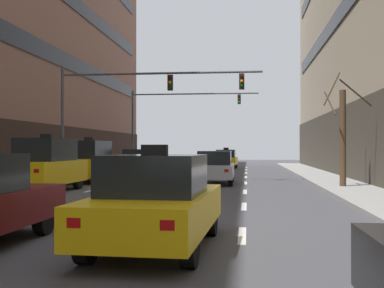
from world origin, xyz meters
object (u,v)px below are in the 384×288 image
Objects in this scene: car_driving_2 at (215,168)px; car_driving_5 at (137,161)px; taxi_driving_4 at (46,165)px; street_tree_0 at (343,135)px; taxi_driving_3 at (226,159)px; traffic_signal_1 at (171,112)px; taxi_driving_6 at (156,202)px; traffic_signal_0 at (133,96)px; taxi_driving_0 at (89,161)px.

car_driving_5 is (-6.50, 10.72, 0.02)m from car_driving_2.
street_tree_0 is at bearing 11.67° from taxi_driving_4.
taxi_driving_4 is 0.90× the size of street_tree_0.
taxi_driving_3 is 9.83m from car_driving_5.
street_tree_0 reaches higher than car_driving_5.
traffic_signal_1 is at bearing 105.72° from car_driving_2.
car_driving_2 is 15.72m from taxi_driving_6.
taxi_driving_4 is (-6.67, -5.09, 0.29)m from car_driving_2.
traffic_signal_0 reaches higher than car_driving_2.
taxi_driving_6 is (6.70, -16.19, -0.25)m from taxi_driving_0.
traffic_signal_0 is at bearing 160.24° from car_driving_2.
taxi_driving_0 is 0.41× the size of traffic_signal_0.
street_tree_0 is (6.01, -20.82, 1.58)m from taxi_driving_3.
taxi_driving_6 is 14.49m from street_tree_0.
taxi_driving_0 is at bearing 175.96° from car_driving_2.
car_driving_5 is at bearing 89.38° from taxi_driving_4.
taxi_driving_0 is 12.90m from street_tree_0.
street_tree_0 is at bearing -23.59° from car_driving_2.
taxi_driving_3 is at bearing 50.50° from car_driving_5.
taxi_driving_3 is 0.40× the size of traffic_signal_0.
taxi_driving_4 reaches higher than car_driving_5.
taxi_driving_0 is 1.00× the size of taxi_driving_6.
car_driving_2 is 0.97× the size of car_driving_5.
traffic_signal_1 is at bearing -179.28° from taxi_driving_3.
taxi_driving_0 is 0.90× the size of street_tree_0.
taxi_driving_3 is 24.26m from taxi_driving_4.
car_driving_2 is 19.41m from traffic_signal_1.
traffic_signal_1 reaches higher than taxi_driving_4.
taxi_driving_3 is 0.96× the size of taxi_driving_4.
traffic_signal_0 reaches higher than taxi_driving_4.
taxi_driving_3 reaches higher than car_driving_5.
car_driving_5 is at bearing 101.72° from traffic_signal_0.
traffic_signal_0 is 2.18× the size of street_tree_0.
traffic_signal_1 is at bearing 91.79° from traffic_signal_0.
traffic_signal_0 is at bearing -78.28° from car_driving_5.
taxi_driving_4 is at bearing -168.33° from street_tree_0.
taxi_driving_6 is (6.66, -10.63, -0.26)m from taxi_driving_4.
traffic_signal_1 is at bearing 98.59° from taxi_driving_6.
taxi_driving_3 is 6.46m from traffic_signal_1.
taxi_driving_6 is at bearing -76.21° from car_driving_5.
taxi_driving_3 is (6.47, 17.83, -0.28)m from taxi_driving_0.
car_driving_2 is at bearing 37.35° from taxi_driving_4.
taxi_driving_0 is at bearing 166.51° from street_tree_0.
traffic_signal_1 reaches higher than car_driving_2.
traffic_signal_1 is at bearing 84.94° from taxi_driving_0.
car_driving_5 is 27.22m from taxi_driving_6.
taxi_driving_3 is at bearing 0.72° from traffic_signal_1.
taxi_driving_6 reaches higher than taxi_driving_3.
taxi_driving_6 reaches higher than car_driving_2.
traffic_signal_0 reaches higher than street_tree_0.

